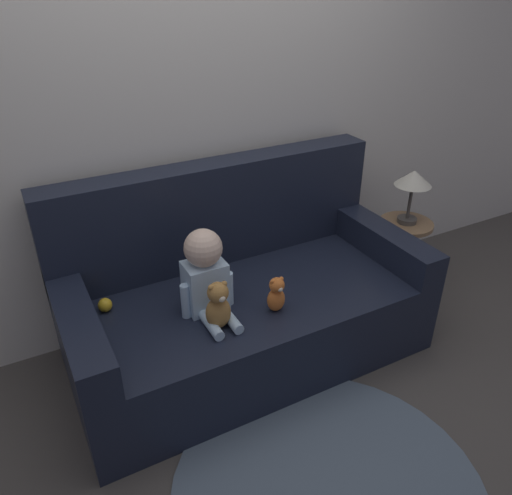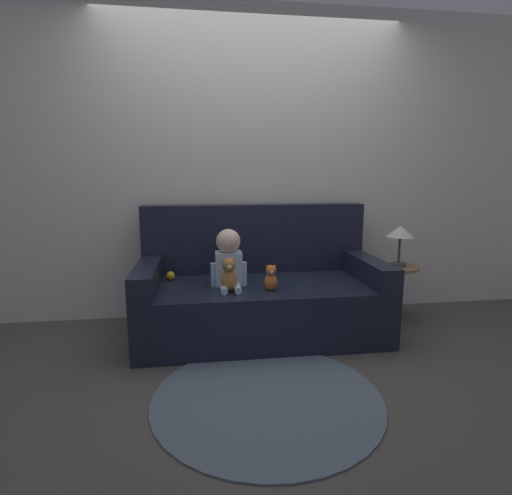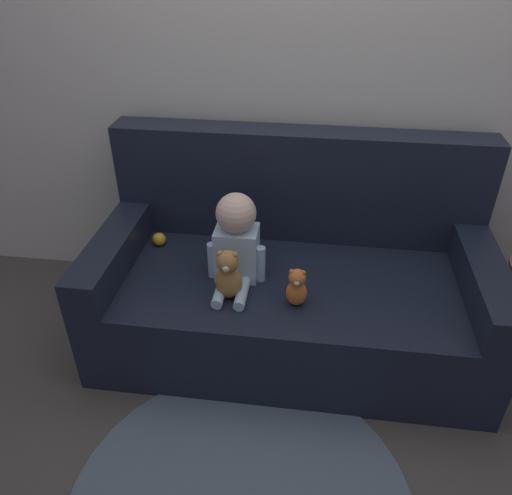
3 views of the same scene
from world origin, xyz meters
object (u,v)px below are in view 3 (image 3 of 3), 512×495
object	(u,v)px
couch	(292,280)
teddy_bear_brown	(228,275)
person_baby	(236,240)
plush_toy_side	(297,288)
toy_ball	(159,239)

from	to	relation	value
couch	teddy_bear_brown	distance (m)	0.45
person_baby	teddy_bear_brown	distance (m)	0.18
couch	person_baby	bearing A→B (deg)	-151.90
person_baby	plush_toy_side	world-z (taller)	person_baby
couch	person_baby	xyz separation A→B (m)	(-0.25, -0.13, 0.29)
couch	teddy_bear_brown	xyz separation A→B (m)	(-0.26, -0.29, 0.22)
person_baby	teddy_bear_brown	world-z (taller)	person_baby
couch	teddy_bear_brown	size ratio (longest dim) A/B	7.54
teddy_bear_brown	toy_ball	xyz separation A→B (m)	(-0.43, 0.37, -0.09)
toy_ball	person_baby	bearing A→B (deg)	-26.12
couch	toy_ball	bearing A→B (deg)	173.20
teddy_bear_brown	plush_toy_side	xyz separation A→B (m)	(0.30, -0.01, -0.03)
couch	toy_ball	world-z (taller)	couch
couch	person_baby	world-z (taller)	couch
person_baby	toy_ball	world-z (taller)	person_baby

